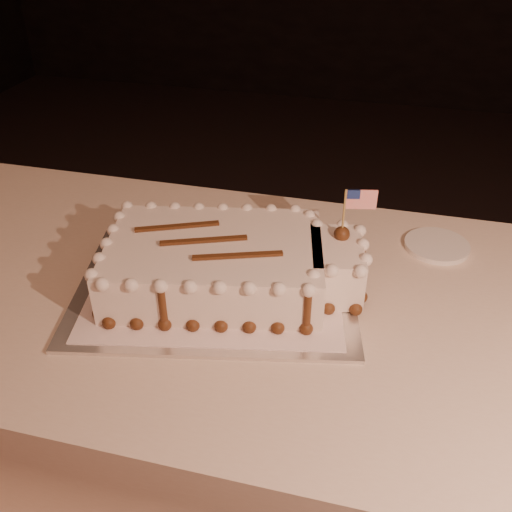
% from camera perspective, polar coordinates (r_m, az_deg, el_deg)
% --- Properties ---
extents(banquet_table, '(2.40, 0.80, 0.75)m').
position_cam_1_polar(banquet_table, '(1.34, 9.47, -17.96)').
color(banquet_table, beige).
rests_on(banquet_table, ground).
extents(cake_board, '(0.60, 0.50, 0.01)m').
position_cam_1_polar(cake_board, '(1.11, -4.01, -3.00)').
color(cake_board, silver).
rests_on(cake_board, banquet_table).
extents(doily, '(0.54, 0.45, 0.00)m').
position_cam_1_polar(doily, '(1.11, -4.02, -2.79)').
color(doily, white).
rests_on(doily, cake_board).
extents(sheet_cake, '(0.52, 0.35, 0.20)m').
position_cam_1_polar(sheet_cake, '(1.08, -2.63, -0.76)').
color(sheet_cake, silver).
rests_on(sheet_cake, doily).
extents(side_plate, '(0.14, 0.14, 0.01)m').
position_cam_1_polar(side_plate, '(1.28, 17.63, 1.00)').
color(side_plate, silver).
rests_on(side_plate, banquet_table).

